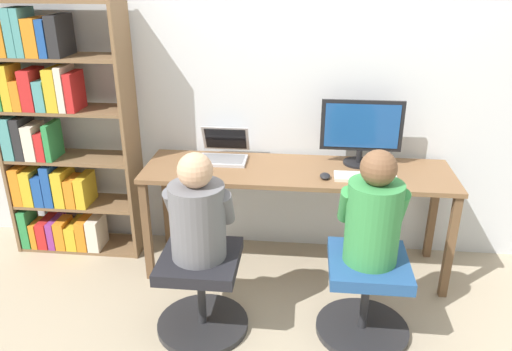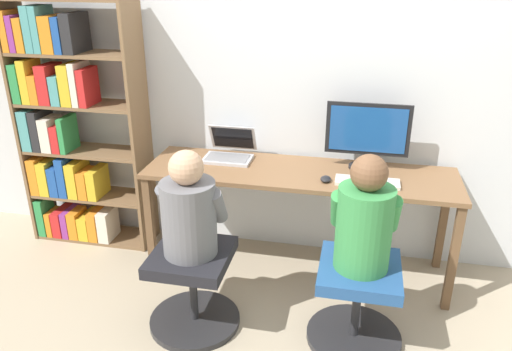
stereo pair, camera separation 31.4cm
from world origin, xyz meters
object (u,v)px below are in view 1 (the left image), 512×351
(desktop_monitor, at_px, (361,131))
(laptop, at_px, (224,153))
(keyboard, at_px, (365,177))
(office_chair_left, at_px, (366,293))
(office_chair_right, at_px, (201,289))
(person_at_monitor, at_px, (374,214))
(person_at_laptop, at_px, (197,214))
(bookshelf, at_px, (52,135))

(desktop_monitor, xyz_separation_m, laptop, (-0.93, -0.00, -0.19))
(desktop_monitor, xyz_separation_m, keyboard, (0.02, -0.26, -0.22))
(office_chair_left, distance_m, office_chair_right, 0.95)
(office_chair_right, distance_m, person_at_monitor, 1.07)
(office_chair_right, xyz_separation_m, person_at_monitor, (0.94, 0.06, 0.51))
(desktop_monitor, height_order, office_chair_right, desktop_monitor)
(keyboard, bearing_deg, person_at_monitor, -91.00)
(desktop_monitor, height_order, person_at_monitor, desktop_monitor)
(keyboard, bearing_deg, desktop_monitor, 94.65)
(laptop, bearing_deg, office_chair_right, -90.33)
(desktop_monitor, height_order, keyboard, desktop_monitor)
(person_at_monitor, xyz_separation_m, person_at_laptop, (-0.94, -0.06, -0.02))
(office_chair_right, relative_size, bookshelf, 0.30)
(laptop, xyz_separation_m, keyboard, (0.95, -0.25, -0.03))
(person_at_monitor, bearing_deg, office_chair_left, -90.00)
(office_chair_right, height_order, person_at_laptop, person_at_laptop)
(keyboard, distance_m, person_at_monitor, 0.54)
(person_at_laptop, relative_size, bookshelf, 0.34)
(person_at_laptop, bearing_deg, office_chair_right, -90.00)
(desktop_monitor, bearing_deg, person_at_monitor, -89.17)
(person_at_monitor, bearing_deg, office_chair_right, -176.28)
(laptop, relative_size, person_at_laptop, 0.54)
(desktop_monitor, distance_m, keyboard, 0.34)
(office_chair_right, bearing_deg, person_at_monitor, 3.72)
(laptop, relative_size, office_chair_left, 0.61)
(desktop_monitor, bearing_deg, office_chair_right, -137.59)
(desktop_monitor, xyz_separation_m, person_at_laptop, (-0.93, -0.85, -0.22))
(desktop_monitor, xyz_separation_m, bookshelf, (-2.14, -0.04, -0.09))
(desktop_monitor, distance_m, laptop, 0.95)
(office_chair_right, xyz_separation_m, bookshelf, (-1.20, 0.81, 0.63))
(laptop, relative_size, bookshelf, 0.18)
(keyboard, xyz_separation_m, person_at_laptop, (-0.95, -0.59, -0.00))
(keyboard, height_order, person_at_laptop, person_at_laptop)
(bookshelf, bearing_deg, person_at_monitor, -19.20)
(desktop_monitor, bearing_deg, person_at_laptop, -137.73)
(laptop, relative_size, office_chair_right, 0.61)
(person_at_monitor, bearing_deg, bookshelf, 160.80)
(keyboard, relative_size, person_at_monitor, 0.61)
(keyboard, bearing_deg, person_at_laptop, -148.18)
(person_at_monitor, height_order, person_at_laptop, person_at_monitor)
(office_chair_left, bearing_deg, person_at_monitor, 90.00)
(desktop_monitor, distance_m, person_at_laptop, 1.28)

